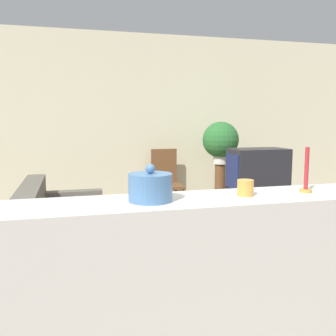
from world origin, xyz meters
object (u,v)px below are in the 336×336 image
object	(u,v)px
potted_plant	(221,141)
decorative_bowl	(150,187)
television	(257,170)
couch	(62,234)
wooden_chair	(166,179)

from	to	relation	value
potted_plant	decorative_bowl	distance (m)	3.74
decorative_bowl	potted_plant	bearing A→B (deg)	61.79
television	potted_plant	world-z (taller)	potted_plant
couch	wooden_chair	world-z (taller)	wooden_chair
television	wooden_chair	world-z (taller)	television
wooden_chair	potted_plant	world-z (taller)	potted_plant
potted_plant	couch	bearing A→B (deg)	-148.58
wooden_chair	decorative_bowl	size ratio (longest dim) A/B	4.21
wooden_chair	decorative_bowl	bearing A→B (deg)	-105.62
television	decorative_bowl	world-z (taller)	decorative_bowl
television	couch	bearing A→B (deg)	-169.97
television	potted_plant	distance (m)	1.03
couch	television	bearing A→B (deg)	10.03
wooden_chair	decorative_bowl	world-z (taller)	decorative_bowl
couch	television	size ratio (longest dim) A/B	2.44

